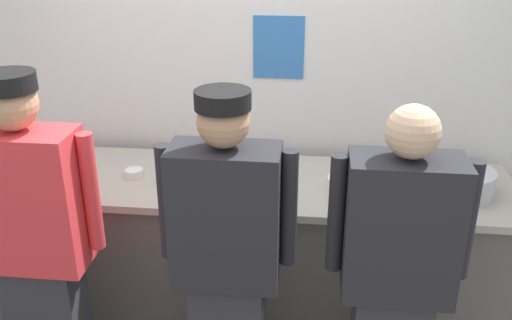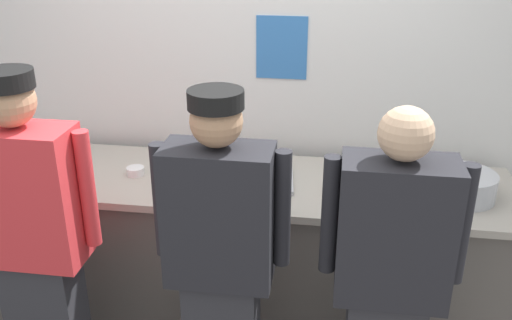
% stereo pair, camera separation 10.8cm
% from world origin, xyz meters
% --- Properties ---
extents(wall_back, '(4.72, 0.11, 2.86)m').
position_xyz_m(wall_back, '(0.00, 0.90, 1.43)').
color(wall_back, silver).
rests_on(wall_back, ground).
extents(prep_counter, '(3.01, 0.75, 0.92)m').
position_xyz_m(prep_counter, '(0.00, 0.39, 0.46)').
color(prep_counter, '#56514C').
rests_on(prep_counter, ground).
extents(chef_near_left, '(0.61, 0.24, 1.68)m').
position_xyz_m(chef_near_left, '(-0.80, -0.33, 0.90)').
color(chef_near_left, '#2D2D33').
rests_on(chef_near_left, ground).
extents(chef_center, '(0.59, 0.24, 1.63)m').
position_xyz_m(chef_center, '(0.06, -0.32, 0.87)').
color(chef_center, '#2D2D33').
rests_on(chef_center, ground).
extents(chef_far_right, '(0.59, 0.24, 1.61)m').
position_xyz_m(chef_far_right, '(0.78, -0.34, 0.85)').
color(chef_far_right, '#2D2D33').
rests_on(chef_far_right, ground).
extents(plate_stack_front, '(0.20, 0.20, 0.08)m').
position_xyz_m(plate_stack_front, '(0.60, 0.30, 0.96)').
color(plate_stack_front, white).
rests_on(plate_stack_front, prep_counter).
extents(plate_stack_rear, '(0.23, 0.23, 0.05)m').
position_xyz_m(plate_stack_rear, '(-0.31, 0.35, 0.94)').
color(plate_stack_rear, white).
rests_on(plate_stack_rear, prep_counter).
extents(mixing_bowl_steel, '(0.34, 0.34, 0.13)m').
position_xyz_m(mixing_bowl_steel, '(1.18, 0.36, 0.98)').
color(mixing_bowl_steel, '#B7BABF').
rests_on(mixing_bowl_steel, prep_counter).
extents(sheet_tray, '(0.48, 0.36, 0.02)m').
position_xyz_m(sheet_tray, '(0.09, 0.36, 0.93)').
color(sheet_tray, '#B7BABF').
rests_on(sheet_tray, prep_counter).
extents(squeeze_bottle_primary, '(0.06, 0.06, 0.20)m').
position_xyz_m(squeeze_bottle_primary, '(-1.24, 0.33, 1.01)').
color(squeeze_bottle_primary, red).
rests_on(squeeze_bottle_primary, prep_counter).
extents(ramekin_orange_sauce, '(0.10, 0.10, 0.04)m').
position_xyz_m(ramekin_orange_sauce, '(-0.56, 0.37, 0.94)').
color(ramekin_orange_sauce, white).
rests_on(ramekin_orange_sauce, prep_counter).
extents(ramekin_red_sauce, '(0.09, 0.09, 0.05)m').
position_xyz_m(ramekin_red_sauce, '(-1.01, 0.48, 0.94)').
color(ramekin_red_sauce, white).
rests_on(ramekin_red_sauce, prep_counter).
extents(deli_cup, '(0.09, 0.09, 0.08)m').
position_xyz_m(deli_cup, '(-0.16, 0.55, 0.96)').
color(deli_cup, white).
rests_on(deli_cup, prep_counter).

